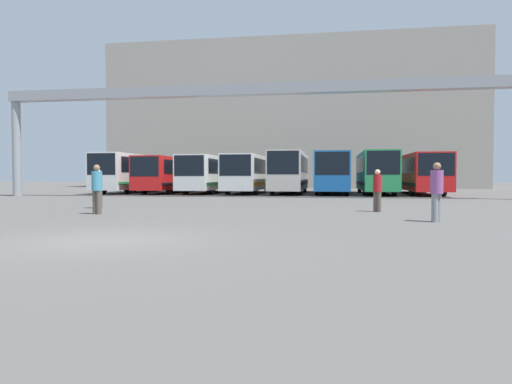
{
  "coord_description": "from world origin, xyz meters",
  "views": [
    {
      "loc": [
        4.98,
        -9.42,
        1.44
      ],
      "look_at": [
        -0.2,
        22.56,
        0.3
      ],
      "focal_mm": 32.0,
      "sensor_mm": 36.0,
      "label": 1
    }
  ],
  "objects_px": {
    "bus_slot_6": "(376,170)",
    "pedestrian_mid_right": "(98,187)",
    "bus_slot_2": "(209,172)",
    "pedestrian_near_left": "(97,188)",
    "pedestrian_mid_left": "(437,190)",
    "bus_slot_3": "(249,172)",
    "bus_slot_4": "(290,170)",
    "pedestrian_near_right": "(377,189)",
    "bus_slot_1": "(170,173)",
    "bus_slot_5": "(332,171)",
    "bus_slot_7": "(419,172)",
    "bus_slot_0": "(131,171)"
  },
  "relations": [
    {
      "from": "bus_slot_0",
      "to": "pedestrian_near_right",
      "type": "relative_size",
      "value": 6.18
    },
    {
      "from": "pedestrian_near_right",
      "to": "bus_slot_1",
      "type": "bearing_deg",
      "value": 173.44
    },
    {
      "from": "bus_slot_0",
      "to": "bus_slot_3",
      "type": "distance_m",
      "value": 10.29
    },
    {
      "from": "bus_slot_6",
      "to": "pedestrian_mid_left",
      "type": "relative_size",
      "value": 5.7
    },
    {
      "from": "pedestrian_mid_right",
      "to": "bus_slot_1",
      "type": "bearing_deg",
      "value": -93.39
    },
    {
      "from": "bus_slot_0",
      "to": "pedestrian_near_left",
      "type": "relative_size",
      "value": 5.64
    },
    {
      "from": "bus_slot_1",
      "to": "bus_slot_6",
      "type": "bearing_deg",
      "value": -0.94
    },
    {
      "from": "bus_slot_4",
      "to": "pedestrian_near_right",
      "type": "xyz_separation_m",
      "value": [
        5.16,
        -18.92,
        -1.01
      ]
    },
    {
      "from": "bus_slot_4",
      "to": "pedestrian_mid_left",
      "type": "relative_size",
      "value": 6.22
    },
    {
      "from": "bus_slot_4",
      "to": "pedestrian_mid_right",
      "type": "xyz_separation_m",
      "value": [
        -6.87,
        -18.93,
        -0.98
      ]
    },
    {
      "from": "bus_slot_4",
      "to": "pedestrian_mid_left",
      "type": "bearing_deg",
      "value": -73.96
    },
    {
      "from": "bus_slot_7",
      "to": "pedestrian_mid_right",
      "type": "relative_size",
      "value": 6.89
    },
    {
      "from": "bus_slot_3",
      "to": "bus_slot_5",
      "type": "bearing_deg",
      "value": 2.97
    },
    {
      "from": "bus_slot_1",
      "to": "bus_slot_6",
      "type": "xyz_separation_m",
      "value": [
        17.15,
        -0.28,
        0.16
      ]
    },
    {
      "from": "bus_slot_5",
      "to": "bus_slot_6",
      "type": "bearing_deg",
      "value": -8.88
    },
    {
      "from": "pedestrian_near_left",
      "to": "bus_slot_5",
      "type": "bearing_deg",
      "value": 83.08
    },
    {
      "from": "bus_slot_1",
      "to": "pedestrian_near_right",
      "type": "distance_m",
      "value": 24.28
    },
    {
      "from": "bus_slot_0",
      "to": "pedestrian_near_right",
      "type": "bearing_deg",
      "value": -44.25
    },
    {
      "from": "pedestrian_near_right",
      "to": "pedestrian_mid_right",
      "type": "xyz_separation_m",
      "value": [
        -12.03,
        -0.02,
        0.03
      ]
    },
    {
      "from": "bus_slot_0",
      "to": "bus_slot_5",
      "type": "distance_m",
      "value": 17.16
    },
    {
      "from": "bus_slot_3",
      "to": "bus_slot_4",
      "type": "bearing_deg",
      "value": 5.1
    },
    {
      "from": "bus_slot_1",
      "to": "bus_slot_5",
      "type": "height_order",
      "value": "bus_slot_5"
    },
    {
      "from": "pedestrian_mid_right",
      "to": "pedestrian_near_left",
      "type": "bearing_deg",
      "value": 103.88
    },
    {
      "from": "bus_slot_2",
      "to": "bus_slot_4",
      "type": "height_order",
      "value": "bus_slot_4"
    },
    {
      "from": "pedestrian_near_right",
      "to": "pedestrian_mid_right",
      "type": "distance_m",
      "value": 12.03
    },
    {
      "from": "pedestrian_near_right",
      "to": "bus_slot_0",
      "type": "bearing_deg",
      "value": 179.64
    },
    {
      "from": "bus_slot_2",
      "to": "bus_slot_4",
      "type": "xyz_separation_m",
      "value": [
        6.86,
        0.04,
        0.15
      ]
    },
    {
      "from": "pedestrian_near_left",
      "to": "bus_slot_3",
      "type": "bearing_deg",
      "value": 99.86
    },
    {
      "from": "bus_slot_3",
      "to": "pedestrian_near_left",
      "type": "distance_m",
      "value": 21.59
    },
    {
      "from": "bus_slot_5",
      "to": "bus_slot_7",
      "type": "height_order",
      "value": "bus_slot_5"
    },
    {
      "from": "bus_slot_6",
      "to": "pedestrian_mid_left",
      "type": "bearing_deg",
      "value": -90.76
    },
    {
      "from": "bus_slot_0",
      "to": "bus_slot_7",
      "type": "bearing_deg",
      "value": 1.89
    },
    {
      "from": "bus_slot_5",
      "to": "bus_slot_7",
      "type": "bearing_deg",
      "value": 1.8
    },
    {
      "from": "bus_slot_3",
      "to": "pedestrian_mid_left",
      "type": "relative_size",
      "value": 5.89
    },
    {
      "from": "bus_slot_0",
      "to": "pedestrian_mid_right",
      "type": "height_order",
      "value": "bus_slot_0"
    },
    {
      "from": "bus_slot_6",
      "to": "bus_slot_7",
      "type": "distance_m",
      "value": 3.51
    },
    {
      "from": "bus_slot_6",
      "to": "pedestrian_mid_right",
      "type": "relative_size",
      "value": 6.03
    },
    {
      "from": "bus_slot_5",
      "to": "pedestrian_mid_right",
      "type": "xyz_separation_m",
      "value": [
        -10.3,
        -18.98,
        -0.92
      ]
    },
    {
      "from": "bus_slot_2",
      "to": "pedestrian_near_left",
      "type": "relative_size",
      "value": 6.16
    },
    {
      "from": "bus_slot_0",
      "to": "pedestrian_near_left",
      "type": "xyz_separation_m",
      "value": [
        8.34,
        -21.27,
        -0.89
      ]
    },
    {
      "from": "bus_slot_4",
      "to": "pedestrian_near_left",
      "type": "xyz_separation_m",
      "value": [
        -5.38,
        -21.79,
        -0.92
      ]
    },
    {
      "from": "bus_slot_1",
      "to": "bus_slot_7",
      "type": "height_order",
      "value": "bus_slot_7"
    },
    {
      "from": "bus_slot_3",
      "to": "pedestrian_near_left",
      "type": "xyz_separation_m",
      "value": [
        -1.95,
        -21.49,
        -0.79
      ]
    },
    {
      "from": "bus_slot_4",
      "to": "bus_slot_6",
      "type": "distance_m",
      "value": 6.88
    },
    {
      "from": "bus_slot_2",
      "to": "pedestrian_mid_right",
      "type": "distance_m",
      "value": 18.91
    },
    {
      "from": "bus_slot_0",
      "to": "bus_slot_7",
      "type": "distance_m",
      "value": 24.02
    },
    {
      "from": "bus_slot_3",
      "to": "pedestrian_near_left",
      "type": "bearing_deg",
      "value": -95.18
    },
    {
      "from": "bus_slot_2",
      "to": "pedestrian_mid_left",
      "type": "bearing_deg",
      "value": -59.5
    },
    {
      "from": "pedestrian_near_right",
      "to": "pedestrian_mid_left",
      "type": "bearing_deg",
      "value": -26.37
    },
    {
      "from": "bus_slot_1",
      "to": "pedestrian_near_right",
      "type": "xyz_separation_m",
      "value": [
        15.45,
        -18.71,
        -0.82
      ]
    }
  ]
}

